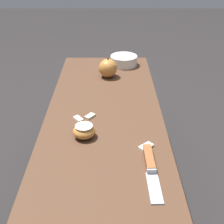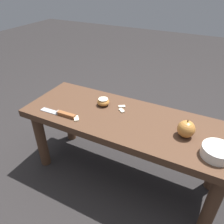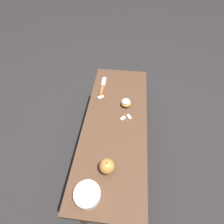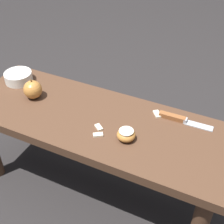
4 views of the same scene
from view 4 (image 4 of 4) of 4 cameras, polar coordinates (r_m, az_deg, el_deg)
The scene contains 9 objects.
ground_plane at distance 1.61m, azimuth -2.58°, elevation -13.29°, with size 8.00×8.00×0.00m, color black.
wooden_bench at distance 1.34m, azimuth -3.02°, elevation -3.59°, with size 1.14×0.42×0.44m.
knife at distance 1.30m, azimuth 12.05°, elevation -1.23°, with size 0.22×0.03×0.02m.
apple_whole at distance 1.43m, azimuth -14.28°, elevation 4.00°, with size 0.08×0.08×0.09m.
apple_cut at distance 1.18m, azimuth 2.60°, elevation -4.17°, with size 0.07×0.07×0.04m.
apple_slice_near_knife at distance 1.24m, azimuth -2.45°, elevation -2.81°, with size 0.04×0.04×0.01m.
apple_slice_center at distance 1.32m, azimuth 8.26°, elevation -0.37°, with size 0.05×0.05×0.01m.
apple_slice_near_bowl at distance 1.21m, azimuth -2.58°, elevation -4.17°, with size 0.04×0.04×0.01m.
bowl at distance 1.57m, azimuth -16.74°, elevation 6.14°, with size 0.13×0.13×0.05m.
Camera 4 is at (-0.49, 0.87, 1.26)m, focal length 50.00 mm.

